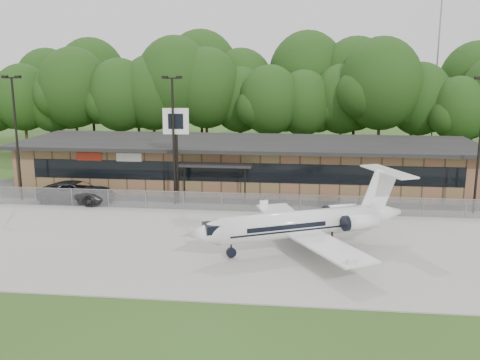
# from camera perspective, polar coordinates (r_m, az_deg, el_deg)

# --- Properties ---
(ground) EXTENTS (160.00, 160.00, 0.00)m
(ground) POSITION_cam_1_polar(r_m,az_deg,el_deg) (27.05, -4.58, -11.97)
(ground) COLOR #2E4117
(ground) RESTS_ON ground
(apron) EXTENTS (64.00, 18.00, 0.08)m
(apron) POSITION_cam_1_polar(r_m,az_deg,el_deg) (34.38, -2.02, -6.50)
(apron) COLOR #9E9B93
(apron) RESTS_ON ground
(parking_lot) EXTENTS (50.00, 9.00, 0.06)m
(parking_lot) POSITION_cam_1_polar(r_m,az_deg,el_deg) (45.33, 0.13, -1.88)
(parking_lot) COLOR #383835
(parking_lot) RESTS_ON ground
(terminal) EXTENTS (41.00, 11.65, 4.30)m
(terminal) POSITION_cam_1_polar(r_m,az_deg,el_deg) (49.19, 0.70, 1.80)
(terminal) COLOR brown
(terminal) RESTS_ON ground
(fence) EXTENTS (46.00, 0.04, 1.52)m
(fence) POSITION_cam_1_polar(r_m,az_deg,el_deg) (40.82, -0.58, -2.39)
(fence) COLOR gray
(fence) RESTS_ON ground
(treeline) EXTENTS (72.00, 12.00, 15.00)m
(treeline) POSITION_cam_1_polar(r_m,az_deg,el_deg) (66.47, 2.32, 9.13)
(treeline) COLOR #163310
(treeline) RESTS_ON ground
(radio_mast) EXTENTS (0.20, 0.20, 25.00)m
(radio_mast) POSITION_cam_1_polar(r_m,az_deg,el_deg) (74.21, 20.36, 12.58)
(radio_mast) COLOR gray
(radio_mast) RESTS_ON ground
(light_pole_left) EXTENTS (1.55, 0.30, 10.23)m
(light_pole_left) POSITION_cam_1_polar(r_m,az_deg,el_deg) (46.97, -22.79, 5.04)
(light_pole_left) COLOR black
(light_pole_left) RESTS_ON ground
(light_pole_mid) EXTENTS (1.55, 0.30, 10.23)m
(light_pole_mid) POSITION_cam_1_polar(r_m,az_deg,el_deg) (42.19, -7.12, 5.19)
(light_pole_mid) COLOR black
(light_pole_mid) RESTS_ON ground
(light_pole_right) EXTENTS (1.55, 0.30, 10.23)m
(light_pole_right) POSITION_cam_1_polar(r_m,az_deg,el_deg) (43.06, 24.27, 4.35)
(light_pole_right) COLOR black
(light_pole_right) RESTS_ON ground
(business_jet) EXTENTS (13.67, 12.18, 4.74)m
(business_jet) POSITION_cam_1_polar(r_m,az_deg,el_deg) (32.39, 6.94, -4.70)
(business_jet) COLOR white
(business_jet) RESTS_ON ground
(suv) EXTENTS (6.56, 3.60, 1.74)m
(suv) POSITION_cam_1_polar(r_m,az_deg,el_deg) (45.58, -16.99, -1.25)
(suv) COLOR #343437
(suv) RESTS_ON ground
(pole_sign) EXTENTS (2.04, 0.39, 7.74)m
(pole_sign) POSITION_cam_1_polar(r_m,az_deg,el_deg) (42.45, -6.83, 5.16)
(pole_sign) COLOR black
(pole_sign) RESTS_ON ground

